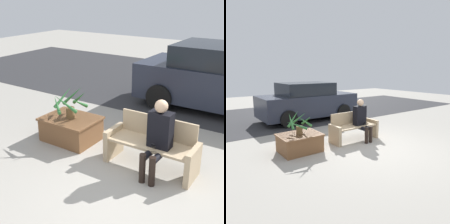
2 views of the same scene
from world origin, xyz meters
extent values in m
plane|color=#9E998E|center=(0.00, 0.00, 0.00)|extent=(30.00, 30.00, 0.00)
cube|color=tan|center=(-0.80, 0.87, 0.29)|extent=(0.09, 0.56, 0.57)
cube|color=tan|center=(0.68, 0.87, 0.29)|extent=(0.09, 0.56, 0.57)
cube|color=tan|center=(-0.06, 0.87, 0.45)|extent=(1.38, 0.51, 0.04)
cube|color=tan|center=(-0.06, 1.13, 0.66)|extent=(1.38, 0.04, 0.39)
cube|color=black|center=(0.11, 0.83, 0.77)|extent=(0.37, 0.22, 0.60)
sphere|color=tan|center=(0.11, 0.81, 1.17)|extent=(0.21, 0.21, 0.21)
cylinder|color=black|center=(0.03, 0.62, 0.42)|extent=(0.11, 0.42, 0.11)
cylinder|color=black|center=(0.20, 0.62, 0.42)|extent=(0.11, 0.42, 0.11)
cylinder|color=black|center=(0.03, 0.41, 0.25)|extent=(0.10, 0.10, 0.50)
cylinder|color=black|center=(0.20, 0.41, 0.25)|extent=(0.10, 0.10, 0.50)
cube|color=black|center=(0.11, 0.60, 0.58)|extent=(0.07, 0.09, 0.12)
cube|color=brown|center=(-1.87, 0.96, 0.24)|extent=(1.04, 0.79, 0.48)
cube|color=brown|center=(-1.87, 0.96, 0.46)|extent=(1.09, 0.84, 0.04)
cylinder|color=brown|center=(-1.87, 0.96, 0.59)|extent=(0.17, 0.17, 0.22)
cone|color=#2D6B33|center=(-1.64, 0.97, 0.83)|extent=(0.10, 0.50, 0.33)
cone|color=#2D6B33|center=(-1.80, 1.16, 0.86)|extent=(0.47, 0.23, 0.37)
cone|color=#2D6B33|center=(-1.95, 1.14, 0.88)|extent=(0.43, 0.24, 0.42)
cone|color=#2D6B33|center=(-2.08, 1.00, 0.86)|extent=(0.15, 0.47, 0.38)
cone|color=#2D6B33|center=(-2.03, 0.76, 0.79)|extent=(0.46, 0.38, 0.24)
cone|color=#2D6B33|center=(-1.80, 0.75, 0.85)|extent=(0.48, 0.22, 0.36)
cube|color=#232838|center=(0.18, 4.35, 0.66)|extent=(4.17, 1.80, 0.89)
cube|color=black|center=(0.07, 4.35, 1.37)|extent=(2.17, 1.66, 0.52)
cylinder|color=black|center=(-1.11, 3.45, 0.34)|extent=(0.67, 0.18, 0.67)
cylinder|color=black|center=(-1.11, 5.25, 0.34)|extent=(0.67, 0.18, 0.67)
camera|label=1|loc=(1.93, -3.36, 2.84)|focal=50.00mm
camera|label=2|loc=(-4.29, -4.15, 2.14)|focal=35.00mm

